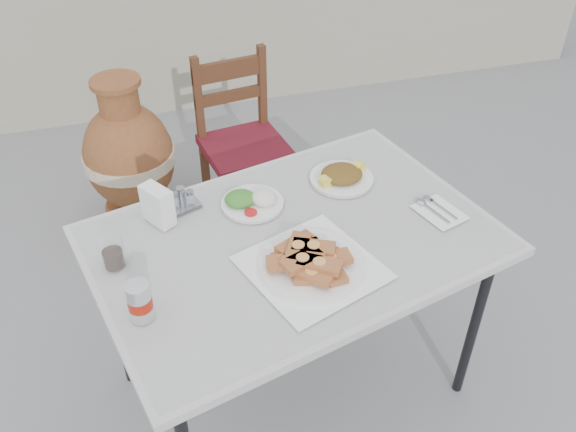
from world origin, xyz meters
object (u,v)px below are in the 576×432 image
object	(u,v)px
cafe_table	(294,249)
pide_plate	(312,259)
cola_glass	(113,255)
napkin_holder	(158,205)
condiment_caddy	(182,201)
salad_rice_plate	(252,200)
terracotta_urn	(129,158)
soda_can	(140,301)
salad_chopped_plate	(342,176)
chair	(242,142)

from	to	relation	value
cafe_table	pide_plate	world-z (taller)	pide_plate
cafe_table	cola_glass	bearing A→B (deg)	178.02
napkin_holder	condiment_caddy	xyz separation A→B (m)	(0.08, 0.05, -0.04)
cafe_table	cola_glass	size ratio (longest dim) A/B	14.83
salad_rice_plate	terracotta_urn	size ratio (longest dim) A/B	0.27
napkin_holder	cola_glass	bearing A→B (deg)	-164.06
cola_glass	terracotta_urn	bearing A→B (deg)	86.21
terracotta_urn	cola_glass	bearing A→B (deg)	-93.79
terracotta_urn	condiment_caddy	bearing A→B (deg)	-81.06
pide_plate	terracotta_urn	world-z (taller)	pide_plate
soda_can	condiment_caddy	xyz separation A→B (m)	(0.18, 0.45, -0.03)
salad_chopped_plate	chair	bearing A→B (deg)	102.04
salad_rice_plate	terracotta_urn	bearing A→B (deg)	109.91
cafe_table	salad_rice_plate	size ratio (longest dim) A/B	6.66
salad_chopped_plate	pide_plate	bearing A→B (deg)	-121.09
pide_plate	condiment_caddy	size ratio (longest dim) A/B	3.65
napkin_holder	terracotta_urn	size ratio (longest dim) A/B	0.17
cola_glass	condiment_caddy	distance (m)	0.33
condiment_caddy	chair	world-z (taller)	chair
soda_can	cafe_table	bearing A→B (deg)	23.06
chair	soda_can	bearing A→B (deg)	-121.61
napkin_holder	cafe_table	bearing A→B (deg)	-58.20
cafe_table	salad_rice_plate	xyz separation A→B (m)	(-0.09, 0.19, 0.07)
pide_plate	napkin_holder	bearing A→B (deg)	139.49
cafe_table	salad_rice_plate	world-z (taller)	salad_rice_plate
soda_can	condiment_caddy	bearing A→B (deg)	68.61
salad_rice_plate	soda_can	xyz separation A→B (m)	(-0.40, -0.40, 0.04)
pide_plate	soda_can	world-z (taller)	soda_can
cola_glass	terracotta_urn	size ratio (longest dim) A/B	0.12
salad_chopped_plate	cola_glass	xyz separation A→B (m)	(-0.80, -0.23, 0.02)
salad_rice_plate	salad_chopped_plate	bearing A→B (deg)	8.71
cola_glass	napkin_holder	bearing A→B (deg)	48.20
salad_rice_plate	condiment_caddy	bearing A→B (deg)	166.58
salad_chopped_plate	soda_can	bearing A→B (deg)	-148.46
salad_chopped_plate	napkin_holder	bearing A→B (deg)	-175.27
soda_can	napkin_holder	bearing A→B (deg)	76.54
salad_rice_plate	cola_glass	world-z (taller)	cola_glass
cafe_table	pide_plate	bearing A→B (deg)	-86.55
napkin_holder	terracotta_urn	world-z (taller)	napkin_holder
salad_chopped_plate	cola_glass	world-z (taller)	cola_glass
salad_chopped_plate	terracotta_urn	bearing A→B (deg)	125.84
pide_plate	salad_rice_plate	world-z (taller)	pide_plate
salad_rice_plate	condiment_caddy	xyz separation A→B (m)	(-0.22, 0.05, 0.01)
cafe_table	terracotta_urn	bearing A→B (deg)	110.71
salad_rice_plate	chair	size ratio (longest dim) A/B	0.25
condiment_caddy	terracotta_urn	distance (m)	1.09
pide_plate	condiment_caddy	bearing A→B (deg)	128.82
soda_can	napkin_holder	distance (m)	0.41
soda_can	chair	bearing A→B (deg)	66.70
cafe_table	terracotta_urn	world-z (taller)	terracotta_urn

